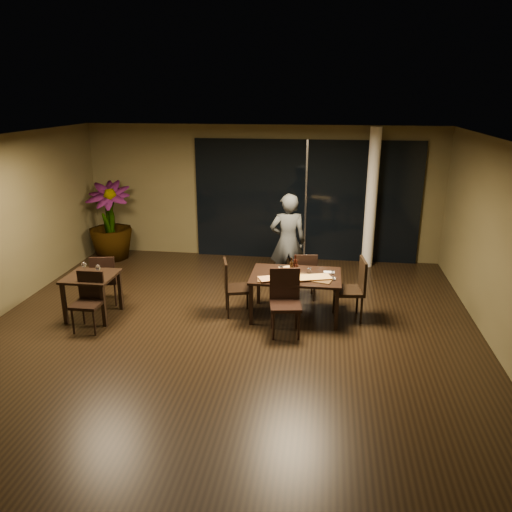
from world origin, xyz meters
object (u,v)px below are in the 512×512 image
object	(u,v)px
chair_main_near	(285,298)
chair_main_right	(354,286)
bottle_a	(291,266)
bottle_b	(297,268)
chair_main_far	(305,274)
bottle_c	(295,263)
chair_side_far	(105,277)
chair_side_near	(89,298)
potted_plant	(110,221)
main_table	(296,279)
chair_main_left	(233,284)
diner	(288,242)
side_table	(91,282)

from	to	relation	value
chair_main_near	chair_main_right	world-z (taller)	chair_main_right
bottle_a	bottle_b	world-z (taller)	bottle_a
chair_main_far	bottle_c	bearing A→B (deg)	67.69
chair_main_far	bottle_c	xyz separation A→B (m)	(-0.14, -0.59, 0.40)
chair_main_near	chair_side_far	bearing A→B (deg)	159.90
chair_main_far	chair_main_right	distance (m)	1.11
chair_side_far	bottle_a	distance (m)	3.34
chair_side_far	bottle_b	world-z (taller)	bottle_b
chair_side_near	chair_main_right	bearing A→B (deg)	12.56
chair_side_far	potted_plant	distance (m)	2.75
main_table	bottle_c	distance (m)	0.27
chair_main_far	chair_main_near	size ratio (longest dim) A/B	0.87
chair_main_left	diner	xyz separation A→B (m)	(0.82, 1.34, 0.40)
chair_main_far	chair_main_right	xyz separation A→B (m)	(0.86, -0.69, 0.08)
chair_main_near	bottle_b	size ratio (longest dim) A/B	4.20
chair_side_far	bottle_a	world-z (taller)	bottle_a
potted_plant	bottle_a	distance (m)	4.99
chair_side_near	bottle_b	world-z (taller)	bottle_b
chair_main_left	chair_main_near	bearing A→B (deg)	-135.46
chair_main_right	bottle_b	world-z (taller)	chair_main_right
bottle_b	bottle_c	bearing A→B (deg)	103.81
chair_main_far	chair_side_near	size ratio (longest dim) A/B	0.96
chair_main_far	bottle_c	size ratio (longest dim) A/B	3.00
main_table	chair_main_far	xyz separation A→B (m)	(0.12, 0.74, -0.17)
main_table	diner	distance (m)	1.32
main_table	bottle_c	size ratio (longest dim) A/B	4.98
chair_main_right	chair_side_near	bearing A→B (deg)	-84.26
chair_main_right	chair_side_near	world-z (taller)	chair_main_right
chair_main_far	chair_side_near	distance (m)	3.76
chair_main_far	bottle_b	distance (m)	0.83
chair_main_left	chair_main_far	bearing A→B (deg)	-71.36
main_table	chair_main_near	distance (m)	0.63
main_table	diner	bearing A→B (deg)	100.85
main_table	bottle_a	bearing A→B (deg)	154.07
chair_main_far	bottle_b	world-z (taller)	bottle_b
chair_main_right	side_table	bearing A→B (deg)	-89.93
chair_main_near	diner	distance (m)	1.92
side_table	chair_side_near	distance (m)	0.45
main_table	chair_main_left	distance (m)	1.08
main_table	bottle_b	bearing A→B (deg)	12.13
side_table	bottle_a	size ratio (longest dim) A/B	2.80
chair_main_far	chair_side_far	size ratio (longest dim) A/B	0.97
chair_main_right	potted_plant	bearing A→B (deg)	-122.02
chair_side_far	bottle_c	world-z (taller)	bottle_c
diner	bottle_b	distance (m)	1.30
chair_main_left	bottle_a	distance (m)	1.05
chair_side_far	bottle_b	xyz separation A→B (m)	(3.41, -0.01, 0.35)
chair_main_left	chair_main_right	distance (m)	2.05
chair_side_far	diner	bearing A→B (deg)	-169.24
chair_main_near	chair_side_near	size ratio (longest dim) A/B	1.10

